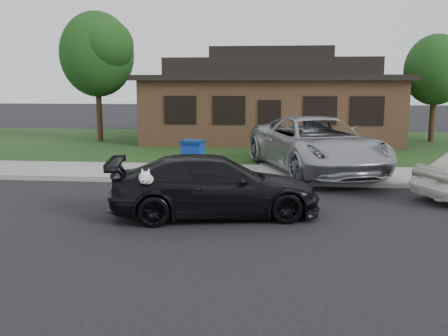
# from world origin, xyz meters

# --- Properties ---
(ground) EXTENTS (120.00, 120.00, 0.00)m
(ground) POSITION_xyz_m (0.00, 0.00, 0.00)
(ground) COLOR black
(ground) RESTS_ON ground
(sidewalk) EXTENTS (60.00, 3.00, 0.12)m
(sidewalk) POSITION_xyz_m (0.00, 5.00, 0.06)
(sidewalk) COLOR gray
(sidewalk) RESTS_ON ground
(curb) EXTENTS (60.00, 0.12, 0.12)m
(curb) POSITION_xyz_m (0.00, 3.50, 0.06)
(curb) COLOR gray
(curb) RESTS_ON ground
(lawn) EXTENTS (60.00, 13.00, 0.13)m
(lawn) POSITION_xyz_m (0.00, 13.00, 0.07)
(lawn) COLOR #193814
(lawn) RESTS_ON ground
(driveway) EXTENTS (4.50, 13.00, 0.14)m
(driveway) POSITION_xyz_m (6.00, 10.00, 0.07)
(driveway) COLOR gray
(driveway) RESTS_ON ground
(sedan) EXTENTS (5.09, 2.87, 1.39)m
(sedan) POSITION_xyz_m (2.94, -0.11, 0.70)
(sedan) COLOR black
(sedan) RESTS_ON ground
(minivan) EXTENTS (4.93, 7.05, 1.79)m
(minivan) POSITION_xyz_m (5.63, 5.35, 1.03)
(minivan) COLOR #A6A8AD
(minivan) RESTS_ON driveway
(recycling_bin) EXTENTS (0.75, 0.76, 1.11)m
(recycling_bin) POSITION_xyz_m (1.67, 4.40, 0.68)
(recycling_bin) COLOR navy
(recycling_bin) RESTS_ON sidewalk
(house) EXTENTS (12.60, 8.60, 4.65)m
(house) POSITION_xyz_m (4.00, 15.00, 2.13)
(house) COLOR #422B1C
(house) RESTS_ON ground
(tree_0) EXTENTS (3.78, 3.60, 6.34)m
(tree_0) POSITION_xyz_m (-4.34, 12.88, 4.48)
(tree_0) COLOR #332114
(tree_0) RESTS_ON ground
(tree_1) EXTENTS (3.15, 3.00, 5.25)m
(tree_1) POSITION_xyz_m (12.14, 14.40, 3.71)
(tree_1) COLOR #332114
(tree_1) RESTS_ON ground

